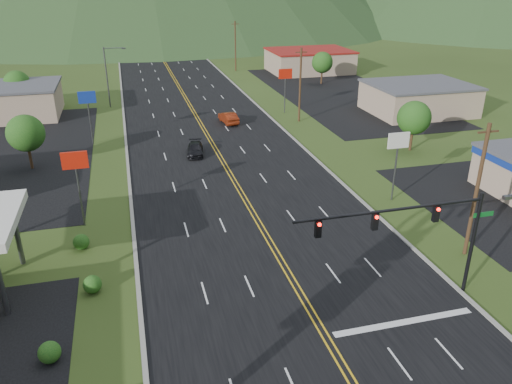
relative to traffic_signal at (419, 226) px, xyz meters
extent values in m
cylinder|color=black|center=(4.02, 0.00, -1.83)|extent=(0.24, 0.24, 7.00)
cylinder|color=black|center=(-1.98, 0.00, 1.27)|extent=(12.00, 0.18, 0.18)
cube|color=#0C591E|center=(4.42, 0.00, 0.17)|extent=(1.40, 0.06, 0.30)
cube|color=black|center=(1.02, 0.00, 0.67)|extent=(0.35, 0.28, 1.05)
sphere|color=#FF0C05|center=(1.02, -0.18, 1.02)|extent=(0.22, 0.22, 0.22)
cube|color=black|center=(-2.98, 0.00, 0.67)|extent=(0.35, 0.28, 1.05)
sphere|color=#FF0C05|center=(-2.98, -0.18, 1.02)|extent=(0.22, 0.22, 0.22)
cube|color=black|center=(-6.48, 0.00, 0.67)|extent=(0.35, 0.28, 1.05)
sphere|color=#FF0C05|center=(-6.48, -0.18, 1.02)|extent=(0.22, 0.22, 0.22)
cube|color=#59595E|center=(2.14, -4.00, 3.37)|extent=(0.60, 0.25, 0.18)
cylinder|color=#59595E|center=(-18.48, 56.00, -0.83)|extent=(0.20, 0.20, 9.00)
cylinder|color=#59595E|center=(-17.04, 56.00, 3.47)|extent=(2.88, 0.12, 0.12)
cube|color=#59595E|center=(-15.60, 56.00, 3.37)|extent=(0.60, 0.25, 0.18)
cylinder|color=#59595E|center=(-24.48, 5.00, -2.83)|extent=(0.36, 0.36, 5.00)
cylinder|color=#59595E|center=(-24.48, 11.00, -2.83)|extent=(0.36, 0.36, 5.00)
cube|color=tan|center=(25.52, 41.00, -3.33)|extent=(14.00, 11.00, 4.00)
cube|color=#4C4C51|center=(25.52, 41.00, -1.18)|extent=(14.40, 11.40, 0.30)
cube|color=tan|center=(21.52, 76.00, -3.23)|extent=(16.00, 12.00, 4.20)
cube|color=maroon|center=(21.52, 76.00, -0.98)|extent=(16.40, 12.40, 0.30)
cylinder|color=#59595E|center=(-20.48, 16.00, -2.83)|extent=(0.16, 0.16, 5.00)
cube|color=red|center=(-20.48, 16.00, 0.37)|extent=(2.00, 0.18, 1.40)
cylinder|color=#59595E|center=(-20.48, 38.00, -2.83)|extent=(0.16, 0.16, 5.00)
cube|color=navy|center=(-20.48, 38.00, 0.37)|extent=(2.00, 0.18, 1.40)
cylinder|color=#59595E|center=(6.52, 14.00, -2.83)|extent=(0.16, 0.16, 5.00)
cube|color=white|center=(6.52, 14.00, 0.37)|extent=(2.00, 0.18, 1.40)
cylinder|color=#59595E|center=(6.52, 46.00, -2.83)|extent=(0.16, 0.16, 5.00)
cube|color=red|center=(6.52, 46.00, 0.37)|extent=(2.00, 0.18, 1.40)
cylinder|color=#382314|center=(-26.48, 31.00, -3.83)|extent=(0.30, 0.30, 3.00)
sphere|color=#144915|center=(-26.48, 31.00, -1.43)|extent=(3.84, 3.84, 3.84)
cylinder|color=#382314|center=(-31.48, 58.00, -3.83)|extent=(0.30, 0.30, 3.00)
sphere|color=#144915|center=(-31.48, 58.00, -1.43)|extent=(3.84, 3.84, 3.84)
cylinder|color=#382314|center=(15.52, 26.00, -3.83)|extent=(0.30, 0.30, 3.00)
sphere|color=#144915|center=(15.52, 26.00, -1.43)|extent=(3.84, 3.84, 3.84)
cylinder|color=#382314|center=(19.52, 64.00, -3.83)|extent=(0.30, 0.30, 3.00)
sphere|color=#144915|center=(19.52, 64.00, -1.43)|extent=(3.84, 3.84, 3.84)
cylinder|color=#382314|center=(7.02, 4.00, -0.33)|extent=(0.28, 0.28, 10.00)
cube|color=#382314|center=(7.02, 4.00, 4.07)|extent=(1.60, 0.12, 0.12)
cylinder|color=#382314|center=(7.02, 41.00, -0.33)|extent=(0.28, 0.28, 10.00)
cube|color=#382314|center=(7.02, 41.00, 4.07)|extent=(1.60, 0.12, 0.12)
cylinder|color=#382314|center=(7.02, 81.00, -0.33)|extent=(0.28, 0.28, 10.00)
cube|color=#382314|center=(7.02, 81.00, 4.07)|extent=(1.60, 0.12, 0.12)
cylinder|color=#382314|center=(7.02, 121.00, -0.33)|extent=(0.28, 0.28, 10.00)
cube|color=#382314|center=(7.02, 121.00, 4.07)|extent=(1.60, 0.12, 0.12)
imported|color=black|center=(-9.04, 30.82, -4.70)|extent=(2.37, 4.52, 1.25)
imported|color=maroon|center=(-2.71, 42.54, -4.56)|extent=(2.15, 4.82, 1.54)
camera|label=1|loc=(-16.18, -22.94, 13.86)|focal=35.00mm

